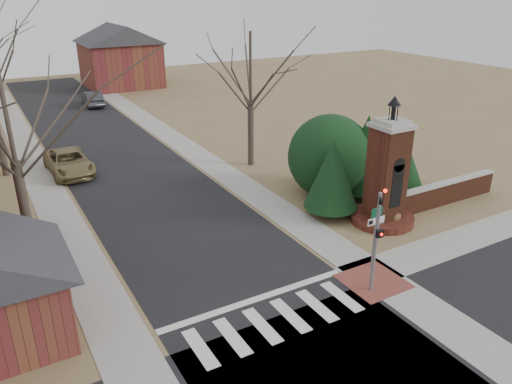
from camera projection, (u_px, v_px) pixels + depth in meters
ground at (288, 333)px, 17.38m from camera, size 120.00×120.00×0.00m
main_street at (116, 157)px, 34.97m from camera, size 8.00×70.00×0.01m
crosswalk_zone at (276, 320)px, 18.02m from camera, size 8.00×2.20×0.02m
stop_bar at (256, 299)px, 19.22m from camera, size 8.00×0.35×0.02m
sidewalk_right_main at (185, 146)px, 37.36m from camera, size 2.00×60.00×0.02m
sidewalk_left at (37, 170)px, 32.58m from camera, size 2.00×60.00×0.02m
curb_apron at (373, 281)px, 20.39m from camera, size 2.40×2.40×0.02m
traffic_signal_pole at (377, 232)px, 18.82m from camera, size 0.28×0.41×4.50m
sign_post at (375, 225)px, 20.79m from camera, size 0.90×0.07×2.75m
brick_gate_monument at (386, 182)px, 24.68m from camera, size 3.20×3.20×6.47m
brick_garden_wall at (444, 193)px, 27.34m from camera, size 7.50×0.50×1.30m
house_distant_right at (120, 54)px, 58.02m from camera, size 8.80×8.80×7.30m
evergreen_near at (332, 174)px, 25.41m from camera, size 2.80×2.80×4.10m
evergreen_mid at (366, 152)px, 27.77m from camera, size 3.40×3.40×4.70m
evergreen_far at (404, 163)px, 28.16m from camera, size 2.40×2.40×3.30m
evergreen_mass at (330, 153)px, 28.19m from camera, size 4.80×4.80×4.80m
bare_tree_0 at (1, 88)px, 18.39m from camera, size 8.05×8.05×11.15m
bare_tree_3 at (250, 63)px, 31.05m from camera, size 7.00×7.00×9.70m
pickup_truck at (69, 162)px, 31.81m from camera, size 2.58×5.35×1.47m
distant_car at (93, 99)px, 49.41m from camera, size 1.75×4.54×1.48m
dry_shrub_left at (377, 221)px, 24.72m from camera, size 0.77×0.77×0.77m
dry_shrub_right at (392, 216)px, 25.17m from camera, size 0.87×0.87×0.87m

